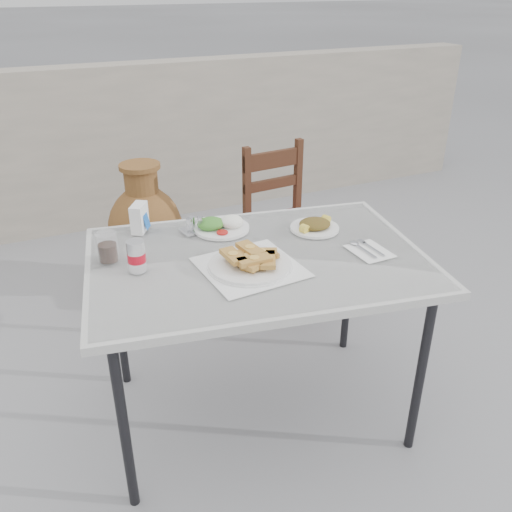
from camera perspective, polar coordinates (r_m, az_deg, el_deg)
name	(u,v)px	position (r m, az deg, el deg)	size (l,w,h in m)	color
ground	(292,404)	(2.60, 3.79, -15.28)	(80.00, 80.00, 0.00)	slate
cafe_table	(257,268)	(2.13, 0.15, -1.31)	(1.44, 1.10, 0.79)	black
pide_plate	(250,260)	(2.01, -0.65, -0.40)	(0.37, 0.37, 0.07)	white
salad_rice_plate	(221,225)	(2.32, -3.72, 3.29)	(0.24, 0.24, 0.06)	white
salad_chopped_plate	(315,225)	(2.34, 6.20, 3.22)	(0.21, 0.21, 0.04)	white
soda_can	(136,256)	(2.02, -12.47, 0.00)	(0.07, 0.07, 0.12)	silver
cola_glass	(108,249)	(2.13, -15.36, 0.75)	(0.08, 0.08, 0.11)	white
napkin_holder	(139,218)	(2.35, -12.17, 3.96)	(0.10, 0.11, 0.12)	white
condiment_caddy	(194,226)	(2.32, -6.58, 3.11)	(0.11, 0.09, 0.07)	#BBBCC3
cutlery_napkin	(367,249)	(2.19, 11.60, 0.68)	(0.14, 0.19, 0.01)	white
chair	(284,223)	(3.17, 3.00, 3.46)	(0.44, 0.44, 0.92)	#341A0E
terracotta_urn	(146,232)	(3.38, -11.48, 2.50)	(0.46, 0.46, 0.80)	brown
back_wall	(145,143)	(4.43, -11.63, 11.60)	(6.00, 0.25, 1.20)	#9D9383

